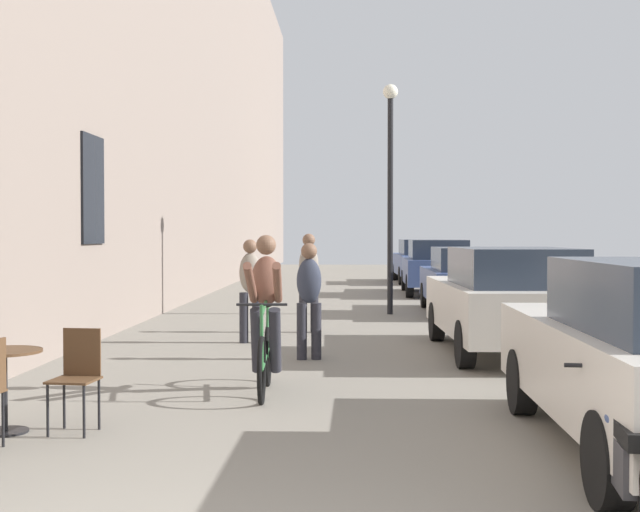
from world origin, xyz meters
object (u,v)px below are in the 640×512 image
object	(u,v)px
parked_motorcycle	(632,458)
pedestrian_mid	(250,285)
cyclist_on_bicycle	(266,317)
parked_car_fifth	(421,260)
parked_car_second	(507,299)
cafe_chair_mid_toward_street	(77,372)
parked_car_third	(466,279)
cafe_table_mid	(4,373)
pedestrian_far	(309,277)
pedestrian_near	(309,294)
parked_car_fourth	(436,266)
street_lamp	(390,169)

from	to	relation	value
parked_motorcycle	pedestrian_mid	bearing A→B (deg)	111.10
cyclist_on_bicycle	parked_car_fifth	bearing A→B (deg)	80.70
parked_car_second	parked_car_fifth	world-z (taller)	parked_car_second
cafe_chair_mid_toward_street	parked_car_third	world-z (taller)	parked_car_third
parked_car_fifth	parked_motorcycle	distance (m)	25.16
cyclist_on_bicycle	parked_car_third	distance (m)	9.89
pedestrian_mid	cafe_table_mid	bearing A→B (deg)	-102.90
cyclist_on_bicycle	pedestrian_mid	size ratio (longest dim) A/B	1.08
cafe_chair_mid_toward_street	pedestrian_mid	distance (m)	6.15
pedestrian_far	parked_car_second	bearing A→B (deg)	-41.30
cafe_table_mid	parked_car_second	xyz separation A→B (m)	(5.23, 5.02, 0.27)
cafe_table_mid	pedestrian_mid	xyz separation A→B (m)	(1.41, 6.16, 0.40)
cafe_table_mid	parked_car_third	world-z (taller)	parked_car_third
pedestrian_near	parked_car_fifth	distance (m)	18.76
cyclist_on_bicycle	parked_car_third	size ratio (longest dim) A/B	0.44
pedestrian_far	cafe_table_mid	bearing A→B (deg)	-106.55
cafe_table_mid	parked_car_fifth	size ratio (longest dim) A/B	0.17
parked_car_fifth	pedestrian_mid	bearing A→B (deg)	-103.68
parked_car_fifth	parked_motorcycle	bearing A→B (deg)	-91.92
cafe_chair_mid_toward_street	parked_car_second	xyz separation A→B (m)	(4.62, 4.95, 0.27)
pedestrian_near	parked_car_fourth	distance (m)	13.04
cyclist_on_bicycle	parked_car_fourth	distance (m)	15.44
cafe_table_mid	parked_motorcycle	size ratio (longest dim) A/B	0.34
cyclist_on_bicycle	pedestrian_mid	distance (m)	4.20
cyclist_on_bicycle	street_lamp	bearing A→B (deg)	78.90
cafe_table_mid	parked_car_fourth	bearing A→B (deg)	72.37
parked_car_fourth	pedestrian_near	bearing A→B (deg)	-103.33
cafe_chair_mid_toward_street	pedestrian_far	world-z (taller)	pedestrian_far
parked_car_second	parked_car_third	bearing A→B (deg)	87.61
cafe_chair_mid_toward_street	parked_car_second	world-z (taller)	parked_car_second
cyclist_on_bicycle	street_lamp	world-z (taller)	street_lamp
cafe_chair_mid_toward_street	cyclist_on_bicycle	world-z (taller)	cyclist_on_bicycle
pedestrian_far	parked_car_third	bearing A→B (deg)	48.62
cafe_chair_mid_toward_street	parked_car_fifth	world-z (taller)	parked_car_fifth
parked_car_third	pedestrian_mid	bearing A→B (deg)	-128.53
pedestrian_far	cyclist_on_bicycle	bearing A→B (deg)	-92.04
street_lamp	parked_car_second	world-z (taller)	street_lamp
cafe_table_mid	parked_car_second	bearing A→B (deg)	43.81
cafe_chair_mid_toward_street	cyclist_on_bicycle	xyz separation A→B (m)	(1.45, 1.94, 0.29)
parked_car_fifth	cafe_table_mid	bearing A→B (deg)	-103.47
pedestrian_far	parked_motorcycle	world-z (taller)	pedestrian_far
parked_car_third	parked_car_fifth	distance (m)	11.62
cafe_table_mid	parked_motorcycle	xyz separation A→B (m)	(4.65, -2.22, -0.12)
street_lamp	parked_motorcycle	world-z (taller)	street_lamp
cyclist_on_bicycle	parked_car_second	size ratio (longest dim) A/B	0.41
cafe_chair_mid_toward_street	parked_car_second	size ratio (longest dim) A/B	0.21
cyclist_on_bicycle	parked_motorcycle	xyz separation A→B (m)	(2.58, -4.24, -0.41)
street_lamp	cafe_chair_mid_toward_street	bearing A→B (deg)	-106.38
parked_motorcycle	pedestrian_far	bearing A→B (deg)	103.59
pedestrian_far	parked_car_fifth	bearing A→B (deg)	78.10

